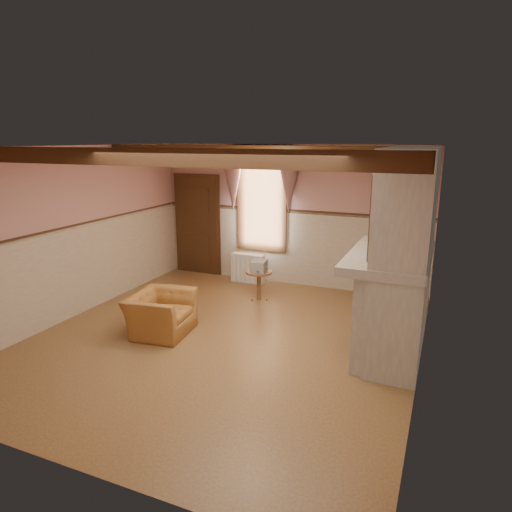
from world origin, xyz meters
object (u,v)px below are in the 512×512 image
at_px(bowl, 392,248).
at_px(oil_lamp, 393,239).
at_px(side_table, 259,285).
at_px(mantel_clock, 396,237).
at_px(radiator, 248,268).
at_px(armchair, 161,313).

bearing_deg(bowl, oil_lamp, 90.00).
xyz_separation_m(side_table, bowl, (2.43, -1.11, 1.19)).
distance_m(mantel_clock, oil_lamp, 0.36).
xyz_separation_m(side_table, mantel_clock, (2.43, -0.65, 1.25)).
bearing_deg(radiator, side_table, -54.33).
distance_m(bowl, mantel_clock, 0.47).
distance_m(radiator, oil_lamp, 3.80).
xyz_separation_m(radiator, bowl, (3.04, -2.01, 1.16)).
relative_size(radiator, bowl, 2.07).
bearing_deg(oil_lamp, radiator, 148.01).
distance_m(side_table, bowl, 2.92).
height_order(side_table, mantel_clock, mantel_clock).
distance_m(armchair, side_table, 2.12).
relative_size(mantel_clock, oil_lamp, 0.86).
relative_size(armchair, mantel_clock, 4.01).
height_order(mantel_clock, oil_lamp, oil_lamp).
distance_m(side_table, mantel_clock, 2.80).
xyz_separation_m(radiator, oil_lamp, (3.04, -1.90, 1.26)).
bearing_deg(oil_lamp, armchair, -163.56).
height_order(armchair, side_table, armchair).
bearing_deg(side_table, bowl, -24.68).
bearing_deg(side_table, mantel_clock, -14.97).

